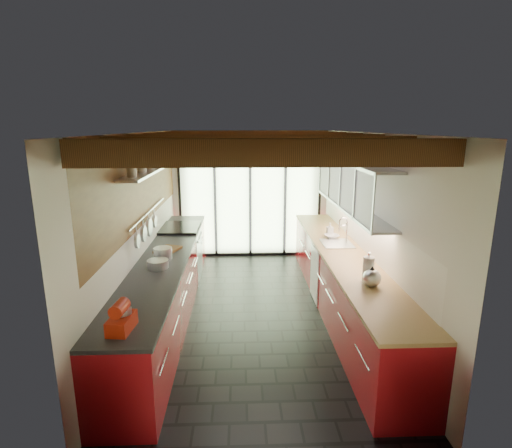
% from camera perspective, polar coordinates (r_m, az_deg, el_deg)
% --- Properties ---
extents(ground, '(5.50, 5.50, 0.00)m').
position_cam_1_polar(ground, '(6.07, -0.10, -12.47)').
color(ground, black).
rests_on(ground, ground).
extents(room_shell, '(5.50, 5.50, 5.50)m').
position_cam_1_polar(room_shell, '(5.54, -0.10, 3.07)').
color(room_shell, silver).
rests_on(room_shell, ground).
extents(ceiling_beams, '(3.14, 5.06, 4.90)m').
position_cam_1_polar(ceiling_beams, '(5.82, -0.25, 11.61)').
color(ceiling_beams, '#593316').
rests_on(ceiling_beams, ground).
extents(glass_door, '(2.95, 0.10, 2.90)m').
position_cam_1_polar(glass_door, '(8.20, -0.84, 6.62)').
color(glass_door, '#C6EAAD').
rests_on(glass_door, ground).
extents(left_counter, '(0.68, 5.00, 0.92)m').
position_cam_1_polar(left_counter, '(5.97, -12.56, -8.42)').
color(left_counter, maroon).
rests_on(left_counter, ground).
extents(range_stove, '(0.66, 0.90, 0.97)m').
position_cam_1_polar(range_stove, '(7.31, -10.61, -4.07)').
color(range_stove, silver).
rests_on(range_stove, ground).
extents(right_counter, '(0.68, 5.00, 0.92)m').
position_cam_1_polar(right_counter, '(6.06, 12.15, -8.06)').
color(right_counter, maroon).
rests_on(right_counter, ground).
extents(sink_assembly, '(0.45, 0.52, 0.43)m').
position_cam_1_polar(sink_assembly, '(6.27, 11.61, -2.46)').
color(sink_assembly, silver).
rests_on(sink_assembly, right_counter).
extents(upper_cabinets_right, '(0.34, 3.00, 3.00)m').
position_cam_1_polar(upper_cabinets_right, '(6.02, 13.57, 5.45)').
color(upper_cabinets_right, silver).
rests_on(upper_cabinets_right, ground).
extents(left_wall_fixtures, '(0.28, 2.60, 0.96)m').
position_cam_1_polar(left_wall_fixtures, '(5.77, -14.92, 5.33)').
color(left_wall_fixtures, silver).
rests_on(left_wall_fixtures, ground).
extents(stand_mixer, '(0.21, 0.33, 0.29)m').
position_cam_1_polar(stand_mixer, '(3.82, -18.65, -12.64)').
color(stand_mixer, '#B4220E').
rests_on(stand_mixer, left_counter).
extents(pot_large, '(0.30, 0.30, 0.16)m').
position_cam_1_polar(pot_large, '(5.60, -13.15, -4.10)').
color(pot_large, silver).
rests_on(pot_large, left_counter).
extents(pot_small, '(0.34, 0.34, 0.10)m').
position_cam_1_polar(pot_small, '(5.28, -13.84, -5.55)').
color(pot_small, silver).
rests_on(pot_small, left_counter).
extents(cutting_board, '(0.39, 0.45, 0.03)m').
position_cam_1_polar(cutting_board, '(5.96, -12.48, -3.59)').
color(cutting_board, brown).
rests_on(cutting_board, left_counter).
extents(kettle, '(0.27, 0.29, 0.25)m').
position_cam_1_polar(kettle, '(4.73, 16.23, -7.29)').
color(kettle, silver).
rests_on(kettle, right_counter).
extents(paper_towel, '(0.16, 0.16, 0.35)m').
position_cam_1_polar(paper_towel, '(4.84, 15.74, -6.27)').
color(paper_towel, white).
rests_on(paper_towel, right_counter).
extents(soap_bottle, '(0.11, 0.11, 0.22)m').
position_cam_1_polar(soap_bottle, '(6.70, 10.52, -0.73)').
color(soap_bottle, silver).
rests_on(soap_bottle, right_counter).
extents(bowl, '(0.26, 0.26, 0.06)m').
position_cam_1_polar(bowl, '(6.58, 10.77, -1.75)').
color(bowl, silver).
rests_on(bowl, right_counter).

